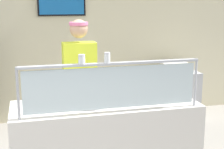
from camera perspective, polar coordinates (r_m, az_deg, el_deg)
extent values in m
cube|color=beige|center=(5.62, -6.65, 6.04)|extent=(6.28, 0.08, 2.70)
cube|color=black|center=(5.50, -8.51, 12.04)|extent=(0.75, 0.04, 0.44)
cube|color=#1966B2|center=(5.48, -8.49, 12.04)|extent=(0.70, 0.01, 0.39)
cube|color=silver|center=(3.59, -1.05, -12.17)|extent=(1.88, 0.67, 0.95)
cylinder|color=#B2B5BC|center=(3.01, -15.60, -3.17)|extent=(0.02, 0.02, 0.47)
cylinder|color=#B2B5BC|center=(3.40, 13.89, -1.30)|extent=(0.02, 0.02, 0.47)
cube|color=silver|center=(3.10, 0.07, -2.25)|extent=(1.62, 0.01, 0.39)
cube|color=#B2B5BC|center=(3.05, 0.07, 1.86)|extent=(1.68, 0.06, 0.02)
cylinder|color=#9EA0A8|center=(3.44, -4.24, -4.77)|extent=(0.50, 0.50, 0.01)
cylinder|color=tan|center=(3.43, -4.25, -4.54)|extent=(0.47, 0.47, 0.02)
cylinder|color=gold|center=(3.43, -4.25, -4.34)|extent=(0.42, 0.42, 0.01)
cube|color=#ADAFB7|center=(3.41, -4.18, -4.34)|extent=(0.12, 0.29, 0.01)
cylinder|color=white|center=(2.98, -5.14, 2.42)|extent=(0.06, 0.06, 0.07)
cylinder|color=white|center=(2.99, -5.14, 2.23)|extent=(0.05, 0.05, 0.04)
cylinder|color=silver|center=(2.98, -5.16, 3.23)|extent=(0.06, 0.06, 0.02)
cylinder|color=white|center=(3.03, -0.82, 2.71)|extent=(0.06, 0.06, 0.08)
cylinder|color=red|center=(3.03, -0.82, 2.50)|extent=(0.05, 0.05, 0.05)
cylinder|color=silver|center=(3.02, -0.82, 3.60)|extent=(0.05, 0.05, 0.02)
cylinder|color=#23232D|center=(4.12, -6.82, -8.93)|extent=(0.13, 0.13, 0.95)
cylinder|color=#23232D|center=(4.15, -3.77, -8.70)|extent=(0.13, 0.13, 0.95)
cube|color=#D8EA33|center=(3.93, -5.51, 1.44)|extent=(0.38, 0.21, 0.55)
sphere|color=tan|center=(3.87, -5.64, 7.70)|extent=(0.21, 0.21, 0.21)
cylinder|color=pink|center=(3.86, -5.66, 8.55)|extent=(0.21, 0.21, 0.04)
cylinder|color=tan|center=(3.77, -2.25, -0.47)|extent=(0.08, 0.34, 0.08)
cube|color=#B7BABF|center=(5.80, 10.56, -3.41)|extent=(0.70, 0.55, 0.81)
cube|color=silver|center=(5.70, 10.77, 0.76)|extent=(0.44, 0.44, 0.04)
cube|color=silver|center=(5.69, 10.80, 1.20)|extent=(0.43, 0.43, 0.04)
cube|color=silver|center=(5.68, 10.80, 1.65)|extent=(0.43, 0.43, 0.04)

